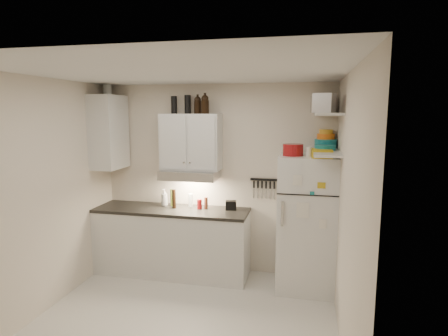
# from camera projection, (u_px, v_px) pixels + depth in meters

# --- Properties ---
(floor) EXTENTS (3.20, 3.00, 0.02)m
(floor) POSITION_uv_depth(u_px,v_px,m) (183.00, 325.00, 3.95)
(floor) COLOR silver
(floor) RESTS_ON ground
(ceiling) EXTENTS (3.20, 3.00, 0.02)m
(ceiling) POSITION_uv_depth(u_px,v_px,m) (178.00, 71.00, 3.56)
(ceiling) COLOR silver
(ceiling) RESTS_ON ground
(back_wall) EXTENTS (3.20, 0.02, 2.60)m
(back_wall) POSITION_uv_depth(u_px,v_px,m) (216.00, 179.00, 5.22)
(back_wall) COLOR beige
(back_wall) RESTS_ON ground
(left_wall) EXTENTS (0.02, 3.00, 2.60)m
(left_wall) POSITION_uv_depth(u_px,v_px,m) (41.00, 197.00, 4.10)
(left_wall) COLOR beige
(left_wall) RESTS_ON ground
(right_wall) EXTENTS (0.02, 3.00, 2.60)m
(right_wall) POSITION_uv_depth(u_px,v_px,m) (348.00, 214.00, 3.41)
(right_wall) COLOR beige
(right_wall) RESTS_ON ground
(base_cabinet) EXTENTS (2.10, 0.60, 0.88)m
(base_cabinet) POSITION_uv_depth(u_px,v_px,m) (172.00, 242.00, 5.16)
(base_cabinet) COLOR silver
(base_cabinet) RESTS_ON floor
(countertop) EXTENTS (2.10, 0.62, 0.04)m
(countertop) POSITION_uv_depth(u_px,v_px,m) (171.00, 210.00, 5.09)
(countertop) COLOR black
(countertop) RESTS_ON base_cabinet
(upper_cabinet) EXTENTS (0.80, 0.33, 0.75)m
(upper_cabinet) POSITION_uv_depth(u_px,v_px,m) (191.00, 142.00, 5.03)
(upper_cabinet) COLOR silver
(upper_cabinet) RESTS_ON back_wall
(side_cabinet) EXTENTS (0.33, 0.55, 1.00)m
(side_cabinet) POSITION_uv_depth(u_px,v_px,m) (109.00, 132.00, 5.13)
(side_cabinet) COLOR silver
(side_cabinet) RESTS_ON left_wall
(range_hood) EXTENTS (0.76, 0.46, 0.12)m
(range_hood) POSITION_uv_depth(u_px,v_px,m) (190.00, 174.00, 5.03)
(range_hood) COLOR silver
(range_hood) RESTS_ON back_wall
(fridge) EXTENTS (0.70, 0.68, 1.70)m
(fridge) POSITION_uv_depth(u_px,v_px,m) (306.00, 223.00, 4.68)
(fridge) COLOR silver
(fridge) RESTS_ON floor
(shelf_hi) EXTENTS (0.30, 0.95, 0.03)m
(shelf_hi) POSITION_uv_depth(u_px,v_px,m) (328.00, 114.00, 4.31)
(shelf_hi) COLOR silver
(shelf_hi) RESTS_ON right_wall
(shelf_lo) EXTENTS (0.30, 0.95, 0.03)m
(shelf_lo) POSITION_uv_depth(u_px,v_px,m) (326.00, 152.00, 4.37)
(shelf_lo) COLOR silver
(shelf_lo) RESTS_ON right_wall
(knife_strip) EXTENTS (0.42, 0.02, 0.03)m
(knife_strip) POSITION_uv_depth(u_px,v_px,m) (266.00, 180.00, 5.04)
(knife_strip) COLOR black
(knife_strip) RESTS_ON back_wall
(dutch_oven) EXTENTS (0.31, 0.31, 0.14)m
(dutch_oven) POSITION_uv_depth(u_px,v_px,m) (293.00, 150.00, 4.51)
(dutch_oven) COLOR maroon
(dutch_oven) RESTS_ON fridge
(book_stack) EXTENTS (0.23, 0.29, 0.10)m
(book_stack) POSITION_uv_depth(u_px,v_px,m) (322.00, 153.00, 4.33)
(book_stack) COLOR gold
(book_stack) RESTS_ON fridge
(spice_jar) EXTENTS (0.08, 0.08, 0.11)m
(spice_jar) POSITION_uv_depth(u_px,v_px,m) (309.00, 152.00, 4.42)
(spice_jar) COLOR silver
(spice_jar) RESTS_ON fridge
(stock_pot) EXTENTS (0.30, 0.30, 0.20)m
(stock_pot) POSITION_uv_depth(u_px,v_px,m) (322.00, 104.00, 4.63)
(stock_pot) COLOR silver
(stock_pot) RESTS_ON shelf_hi
(tin_a) EXTENTS (0.21, 0.19, 0.17)m
(tin_a) POSITION_uv_depth(u_px,v_px,m) (323.00, 105.00, 4.22)
(tin_a) COLOR #AAAAAD
(tin_a) RESTS_ON shelf_hi
(tin_b) EXTENTS (0.26, 0.26, 0.20)m
(tin_b) POSITION_uv_depth(u_px,v_px,m) (324.00, 103.00, 3.97)
(tin_b) COLOR #AAAAAD
(tin_b) RESTS_ON shelf_hi
(bowl_teal) EXTENTS (0.27, 0.27, 0.11)m
(bowl_teal) POSITION_uv_depth(u_px,v_px,m) (326.00, 144.00, 4.69)
(bowl_teal) COLOR #16757C
(bowl_teal) RESTS_ON shelf_lo
(bowl_orange) EXTENTS (0.22, 0.22, 0.07)m
(bowl_orange) POSITION_uv_depth(u_px,v_px,m) (326.00, 136.00, 4.74)
(bowl_orange) COLOR orange
(bowl_orange) RESTS_ON bowl_teal
(bowl_yellow) EXTENTS (0.17, 0.17, 0.05)m
(bowl_yellow) POSITION_uv_depth(u_px,v_px,m) (326.00, 132.00, 4.73)
(bowl_yellow) COLOR gold
(bowl_yellow) RESTS_ON bowl_orange
(plates) EXTENTS (0.30, 0.30, 0.06)m
(plates) POSITION_uv_depth(u_px,v_px,m) (325.00, 148.00, 4.44)
(plates) COLOR #16757C
(plates) RESTS_ON shelf_lo
(growler_a) EXTENTS (0.12, 0.12, 0.23)m
(growler_a) POSITION_uv_depth(u_px,v_px,m) (198.00, 105.00, 4.95)
(growler_a) COLOR black
(growler_a) RESTS_ON upper_cabinet
(growler_b) EXTENTS (0.12, 0.12, 0.25)m
(growler_b) POSITION_uv_depth(u_px,v_px,m) (205.00, 104.00, 4.85)
(growler_b) COLOR black
(growler_b) RESTS_ON upper_cabinet
(thermos_a) EXTENTS (0.11, 0.11, 0.25)m
(thermos_a) POSITION_uv_depth(u_px,v_px,m) (188.00, 104.00, 5.05)
(thermos_a) COLOR black
(thermos_a) RESTS_ON upper_cabinet
(thermos_b) EXTENTS (0.08, 0.08, 0.23)m
(thermos_b) POSITION_uv_depth(u_px,v_px,m) (174.00, 105.00, 5.05)
(thermos_b) COLOR black
(thermos_b) RESTS_ON upper_cabinet
(side_jar) EXTENTS (0.14, 0.14, 0.15)m
(side_jar) POSITION_uv_depth(u_px,v_px,m) (107.00, 90.00, 5.16)
(side_jar) COLOR silver
(side_jar) RESTS_ON side_cabinet
(soap_bottle) EXTENTS (0.13, 0.14, 0.27)m
(soap_bottle) POSITION_uv_depth(u_px,v_px,m) (164.00, 197.00, 5.21)
(soap_bottle) COLOR silver
(soap_bottle) RESTS_ON countertop
(pepper_mill) EXTENTS (0.06, 0.06, 0.16)m
(pepper_mill) POSITION_uv_depth(u_px,v_px,m) (206.00, 203.00, 5.07)
(pepper_mill) COLOR #592A1A
(pepper_mill) RESTS_ON countertop
(oil_bottle) EXTENTS (0.06, 0.06, 0.24)m
(oil_bottle) POSITION_uv_depth(u_px,v_px,m) (172.00, 198.00, 5.22)
(oil_bottle) COLOR #576B1A
(oil_bottle) RESTS_ON countertop
(vinegar_bottle) EXTENTS (0.06, 0.06, 0.26)m
(vinegar_bottle) POSITION_uv_depth(u_px,v_px,m) (174.00, 199.00, 5.10)
(vinegar_bottle) COLOR black
(vinegar_bottle) RESTS_ON countertop
(clear_bottle) EXTENTS (0.07, 0.07, 0.19)m
(clear_bottle) POSITION_uv_depth(u_px,v_px,m) (191.00, 200.00, 5.17)
(clear_bottle) COLOR silver
(clear_bottle) RESTS_ON countertop
(red_jar) EXTENTS (0.08, 0.08, 0.13)m
(red_jar) POSITION_uv_depth(u_px,v_px,m) (199.00, 204.00, 5.06)
(red_jar) COLOR maroon
(red_jar) RESTS_ON countertop
(caddy) EXTENTS (0.16, 0.13, 0.12)m
(caddy) POSITION_uv_depth(u_px,v_px,m) (231.00, 205.00, 5.03)
(caddy) COLOR black
(caddy) RESTS_ON countertop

